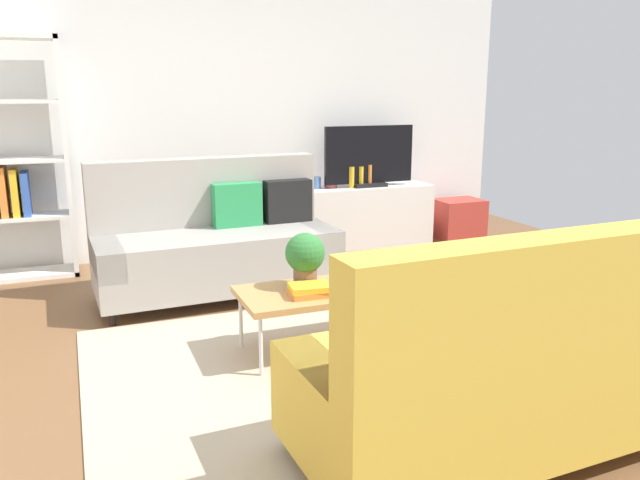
{
  "coord_description": "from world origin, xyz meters",
  "views": [
    {
      "loc": [
        -1.4,
        -3.61,
        1.66
      ],
      "look_at": [
        0.14,
        0.3,
        0.65
      ],
      "focal_mm": 35.58,
      "sensor_mm": 36.0,
      "label": 1
    }
  ],
  "objects_px": {
    "bottle_2": "(370,176)",
    "coffee_table": "(326,293)",
    "storage_trunk": "(458,219)",
    "bottle_0": "(351,177)",
    "potted_plant": "(305,257)",
    "table_book_0": "(309,293)",
    "tv_console": "(367,215)",
    "couch_green": "(504,366)",
    "vase_0": "(315,183)",
    "tv": "(369,157)",
    "couch_beige": "(216,241)",
    "bottle_1": "(361,177)",
    "vase_1": "(331,179)"
  },
  "relations": [
    {
      "from": "potted_plant",
      "to": "storage_trunk",
      "type": "bearing_deg",
      "value": 40.76
    },
    {
      "from": "storage_trunk",
      "to": "bottle_1",
      "type": "xyz_separation_m",
      "value": [
        -1.2,
        0.06,
        0.53
      ]
    },
    {
      "from": "couch_green",
      "to": "bottle_2",
      "type": "xyz_separation_m",
      "value": [
        1.22,
        3.89,
        0.31
      ]
    },
    {
      "from": "tv_console",
      "to": "storage_trunk",
      "type": "relative_size",
      "value": 2.69
    },
    {
      "from": "table_book_0",
      "to": "vase_1",
      "type": "distance_m",
      "value": 2.95
    },
    {
      "from": "tv_console",
      "to": "bottle_1",
      "type": "relative_size",
      "value": 6.41
    },
    {
      "from": "storage_trunk",
      "to": "bottle_0",
      "type": "relative_size",
      "value": 2.36
    },
    {
      "from": "coffee_table",
      "to": "tv_console",
      "type": "distance_m",
      "value": 2.93
    },
    {
      "from": "couch_beige",
      "to": "tv_console",
      "type": "relative_size",
      "value": 1.38
    },
    {
      "from": "tv_console",
      "to": "table_book_0",
      "type": "relative_size",
      "value": 5.83
    },
    {
      "from": "tv_console",
      "to": "table_book_0",
      "type": "distance_m",
      "value": 3.09
    },
    {
      "from": "bottle_1",
      "to": "couch_green",
      "type": "bearing_deg",
      "value": -106.01
    },
    {
      "from": "couch_beige",
      "to": "potted_plant",
      "type": "distance_m",
      "value": 1.39
    },
    {
      "from": "tv_console",
      "to": "vase_0",
      "type": "distance_m",
      "value": 0.7
    },
    {
      "from": "bottle_2",
      "to": "tv_console",
      "type": "bearing_deg",
      "value": 93.56
    },
    {
      "from": "bottle_2",
      "to": "coffee_table",
      "type": "bearing_deg",
      "value": -121.35
    },
    {
      "from": "couch_beige",
      "to": "vase_1",
      "type": "distance_m",
      "value": 1.89
    },
    {
      "from": "coffee_table",
      "to": "potted_plant",
      "type": "distance_m",
      "value": 0.27
    },
    {
      "from": "tv",
      "to": "potted_plant",
      "type": "distance_m",
      "value": 2.93
    },
    {
      "from": "storage_trunk",
      "to": "vase_1",
      "type": "relative_size",
      "value": 2.96
    },
    {
      "from": "couch_green",
      "to": "coffee_table",
      "type": "height_order",
      "value": "couch_green"
    },
    {
      "from": "storage_trunk",
      "to": "bottle_2",
      "type": "xyz_separation_m",
      "value": [
        -1.1,
        0.06,
        0.54
      ]
    },
    {
      "from": "tv_console",
      "to": "bottle_1",
      "type": "bearing_deg",
      "value": -158.18
    },
    {
      "from": "tv_console",
      "to": "tv",
      "type": "distance_m",
      "value": 0.63
    },
    {
      "from": "bottle_0",
      "to": "bottle_1",
      "type": "height_order",
      "value": "bottle_0"
    },
    {
      "from": "tv",
      "to": "table_book_0",
      "type": "relative_size",
      "value": 4.17
    },
    {
      "from": "table_book_0",
      "to": "bottle_0",
      "type": "bearing_deg",
      "value": 60.74
    },
    {
      "from": "couch_green",
      "to": "vase_1",
      "type": "height_order",
      "value": "couch_green"
    },
    {
      "from": "couch_green",
      "to": "bottle_1",
      "type": "relative_size",
      "value": 8.84
    },
    {
      "from": "couch_beige",
      "to": "vase_1",
      "type": "bearing_deg",
      "value": -144.69
    },
    {
      "from": "tv",
      "to": "table_book_0",
      "type": "bearing_deg",
      "value": -122.51
    },
    {
      "from": "couch_beige",
      "to": "potted_plant",
      "type": "height_order",
      "value": "couch_beige"
    },
    {
      "from": "storage_trunk",
      "to": "vase_1",
      "type": "height_order",
      "value": "vase_1"
    },
    {
      "from": "tv_console",
      "to": "table_book_0",
      "type": "bearing_deg",
      "value": -122.31
    },
    {
      "from": "potted_plant",
      "to": "bottle_0",
      "type": "bearing_deg",
      "value": 59.67
    },
    {
      "from": "bottle_1",
      "to": "tv_console",
      "type": "bearing_deg",
      "value": 21.82
    },
    {
      "from": "coffee_table",
      "to": "potted_plant",
      "type": "xyz_separation_m",
      "value": [
        -0.11,
        0.07,
        0.23
      ]
    },
    {
      "from": "bottle_1",
      "to": "vase_1",
      "type": "bearing_deg",
      "value": 163.71
    },
    {
      "from": "tv_console",
      "to": "storage_trunk",
      "type": "distance_m",
      "value": 1.11
    },
    {
      "from": "vase_0",
      "to": "bottle_0",
      "type": "relative_size",
      "value": 0.55
    },
    {
      "from": "tv_console",
      "to": "table_book_0",
      "type": "xyz_separation_m",
      "value": [
        -1.65,
        -2.61,
        0.12
      ]
    },
    {
      "from": "couch_beige",
      "to": "vase_0",
      "type": "bearing_deg",
      "value": -141.22
    },
    {
      "from": "couch_green",
      "to": "table_book_0",
      "type": "xyz_separation_m",
      "value": [
        -0.43,
        1.32,
        -0.01
      ]
    },
    {
      "from": "vase_0",
      "to": "tv",
      "type": "bearing_deg",
      "value": -6.88
    },
    {
      "from": "tv_console",
      "to": "potted_plant",
      "type": "xyz_separation_m",
      "value": [
        -1.61,
        -2.44,
        0.3
      ]
    },
    {
      "from": "couch_green",
      "to": "tv",
      "type": "distance_m",
      "value": 4.13
    },
    {
      "from": "potted_plant",
      "to": "vase_1",
      "type": "relative_size",
      "value": 2.02
    },
    {
      "from": "potted_plant",
      "to": "couch_beige",
      "type": "bearing_deg",
      "value": 101.43
    },
    {
      "from": "potted_plant",
      "to": "vase_0",
      "type": "xyz_separation_m",
      "value": [
        1.03,
        2.49,
        0.08
      ]
    },
    {
      "from": "couch_beige",
      "to": "potted_plant",
      "type": "relative_size",
      "value": 5.45
    }
  ]
}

